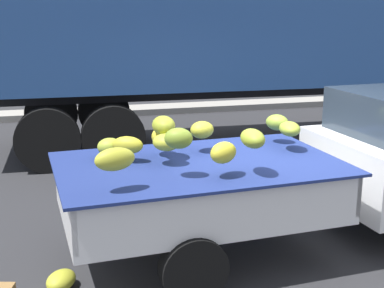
{
  "coord_description": "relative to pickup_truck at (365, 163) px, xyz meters",
  "views": [
    {
      "loc": [
        -2.39,
        -5.42,
        2.65
      ],
      "look_at": [
        -0.9,
        0.28,
        1.15
      ],
      "focal_mm": 49.74,
      "sensor_mm": 36.0,
      "label": 1
    }
  ],
  "objects": [
    {
      "name": "ground",
      "position": [
        -1.1,
        0.12,
        -0.89
      ],
      "size": [
        220.0,
        220.0,
        0.0
      ],
      "primitive_type": "plane",
      "color": "#28282B"
    },
    {
      "name": "curb_strip",
      "position": [
        -1.1,
        8.26,
        -0.81
      ],
      "size": [
        80.0,
        0.8,
        0.16
      ],
      "primitive_type": "cube",
      "color": "gray",
      "rests_on": "ground"
    },
    {
      "name": "pickup_truck",
      "position": [
        0.0,
        0.0,
        0.0
      ],
      "size": [
        5.33,
        2.14,
        1.7
      ],
      "rotation": [
        0.0,
        0.0,
        0.07
      ],
      "color": "white",
      "rests_on": "ground"
    },
    {
      "name": "semi_trailer",
      "position": [
        0.99,
        4.64,
        1.65
      ],
      "size": [
        12.07,
        2.92,
        3.95
      ],
      "rotation": [
        0.0,
        0.0,
        -0.03
      ],
      "color": "navy",
      "rests_on": "ground"
    },
    {
      "name": "fallen_banana_bunch_near_tailgate",
      "position": [
        -3.55,
        -0.46,
        -0.8
      ],
      "size": [
        0.4,
        0.43,
        0.18
      ],
      "primitive_type": "ellipsoid",
      "rotation": [
        0.0,
        0.0,
        4.17
      ],
      "color": "gold",
      "rests_on": "ground"
    }
  ]
}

